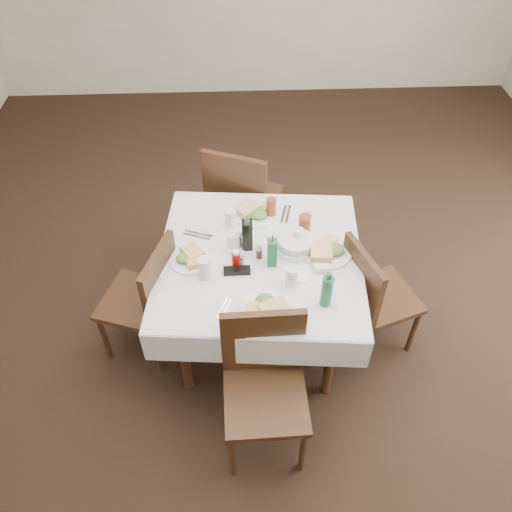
# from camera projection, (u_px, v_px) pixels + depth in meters

# --- Properties ---
(ground_plane) EXTENTS (7.00, 7.00, 0.00)m
(ground_plane) POSITION_uv_depth(u_px,v_px,m) (282.00, 319.00, 3.59)
(ground_plane) COLOR black
(room_shell) EXTENTS (6.04, 7.04, 2.80)m
(room_shell) POSITION_uv_depth(u_px,v_px,m) (296.00, 99.00, 2.38)
(room_shell) COLOR #C3B39A
(room_shell) RESTS_ON ground
(dining_table) EXTENTS (1.31, 1.31, 0.76)m
(dining_table) POSITION_uv_depth(u_px,v_px,m) (260.00, 266.00, 3.03)
(dining_table) COLOR black
(dining_table) RESTS_ON ground
(chair_north) EXTENTS (0.61, 0.61, 0.99)m
(chair_north) POSITION_uv_depth(u_px,v_px,m) (241.00, 197.00, 3.68)
(chair_north) COLOR black
(chair_north) RESTS_ON ground
(chair_south) EXTENTS (0.45, 0.45, 0.93)m
(chair_south) POSITION_uv_depth(u_px,v_px,m) (264.00, 376.00, 2.66)
(chair_south) COLOR black
(chair_south) RESTS_ON ground
(chair_east) EXTENTS (0.53, 0.53, 0.88)m
(chair_east) POSITION_uv_depth(u_px,v_px,m) (371.00, 293.00, 3.10)
(chair_east) COLOR black
(chair_east) RESTS_ON ground
(chair_west) EXTENTS (0.54, 0.54, 0.90)m
(chair_west) POSITION_uv_depth(u_px,v_px,m) (148.00, 296.00, 3.08)
(chair_west) COLOR black
(chair_west) RESTS_ON ground
(meal_north) EXTENTS (0.30, 0.30, 0.07)m
(meal_north) POSITION_uv_depth(u_px,v_px,m) (255.00, 211.00, 3.22)
(meal_north) COLOR white
(meal_north) RESTS_ON dining_table
(meal_south) EXTENTS (0.29, 0.29, 0.06)m
(meal_south) POSITION_uv_depth(u_px,v_px,m) (268.00, 309.00, 2.66)
(meal_south) COLOR white
(meal_south) RESTS_ON dining_table
(meal_east) EXTENTS (0.31, 0.31, 0.07)m
(meal_east) POSITION_uv_depth(u_px,v_px,m) (326.00, 250.00, 2.97)
(meal_east) COLOR white
(meal_east) RESTS_ON dining_table
(meal_west) EXTENTS (0.25, 0.25, 0.05)m
(meal_west) POSITION_uv_depth(u_px,v_px,m) (190.00, 257.00, 2.93)
(meal_west) COLOR white
(meal_west) RESTS_ON dining_table
(side_plate_a) EXTENTS (0.16, 0.16, 0.01)m
(side_plate_a) POSITION_uv_depth(u_px,v_px,m) (218.00, 228.00, 3.14)
(side_plate_a) COLOR white
(side_plate_a) RESTS_ON dining_table
(side_plate_b) EXTENTS (0.14, 0.14, 0.01)m
(side_plate_b) POSITION_uv_depth(u_px,v_px,m) (301.00, 274.00, 2.86)
(side_plate_b) COLOR white
(side_plate_b) RESTS_ON dining_table
(water_n) EXTENTS (0.07, 0.07, 0.13)m
(water_n) POSITION_uv_depth(u_px,v_px,m) (231.00, 219.00, 3.11)
(water_n) COLOR silver
(water_n) RESTS_ON dining_table
(water_s) EXTENTS (0.07, 0.07, 0.12)m
(water_s) POSITION_uv_depth(u_px,v_px,m) (292.00, 277.00, 2.77)
(water_s) COLOR silver
(water_s) RESTS_ON dining_table
(water_e) EXTENTS (0.06, 0.06, 0.12)m
(water_e) POSITION_uv_depth(u_px,v_px,m) (299.00, 237.00, 3.00)
(water_e) COLOR silver
(water_e) RESTS_ON dining_table
(water_w) EXTENTS (0.07, 0.07, 0.14)m
(water_w) POSITION_uv_depth(u_px,v_px,m) (205.00, 268.00, 2.81)
(water_w) COLOR silver
(water_w) RESTS_ON dining_table
(iced_tea_a) EXTENTS (0.06, 0.06, 0.13)m
(iced_tea_a) POSITION_uv_depth(u_px,v_px,m) (271.00, 208.00, 3.19)
(iced_tea_a) COLOR brown
(iced_tea_a) RESTS_ON dining_table
(iced_tea_b) EXTENTS (0.08, 0.08, 0.16)m
(iced_tea_b) POSITION_uv_depth(u_px,v_px,m) (304.00, 226.00, 3.04)
(iced_tea_b) COLOR brown
(iced_tea_b) RESTS_ON dining_table
(bread_basket) EXTENTS (0.24, 0.24, 0.08)m
(bread_basket) POSITION_uv_depth(u_px,v_px,m) (295.00, 244.00, 2.99)
(bread_basket) COLOR silver
(bread_basket) RESTS_ON dining_table
(oil_cruet_dark) EXTENTS (0.06, 0.06, 0.26)m
(oil_cruet_dark) POSITION_uv_depth(u_px,v_px,m) (247.00, 234.00, 2.94)
(oil_cruet_dark) COLOR black
(oil_cruet_dark) RESTS_ON dining_table
(oil_cruet_green) EXTENTS (0.06, 0.06, 0.24)m
(oil_cruet_green) POSITION_uv_depth(u_px,v_px,m) (272.00, 251.00, 2.85)
(oil_cruet_green) COLOR #186434
(oil_cruet_green) RESTS_ON dining_table
(ketchup_bottle) EXTENTS (0.05, 0.05, 0.12)m
(ketchup_bottle) POSITION_uv_depth(u_px,v_px,m) (236.00, 259.00, 2.88)
(ketchup_bottle) COLOR #B60904
(ketchup_bottle) RESTS_ON dining_table
(salt_shaker) EXTENTS (0.03, 0.03, 0.07)m
(salt_shaker) POSITION_uv_depth(u_px,v_px,m) (242.00, 261.00, 2.89)
(salt_shaker) COLOR white
(salt_shaker) RESTS_ON dining_table
(pepper_shaker) EXTENTS (0.04, 0.04, 0.08)m
(pepper_shaker) POSITION_uv_depth(u_px,v_px,m) (259.00, 253.00, 2.93)
(pepper_shaker) COLOR #412919
(pepper_shaker) RESTS_ON dining_table
(coffee_mug) EXTENTS (0.16, 0.15, 0.11)m
(coffee_mug) POSITION_uv_depth(u_px,v_px,m) (234.00, 240.00, 3.00)
(coffee_mug) COLOR white
(coffee_mug) RESTS_ON dining_table
(sunglasses) EXTENTS (0.16, 0.05, 0.03)m
(sunglasses) POSITION_uv_depth(u_px,v_px,m) (237.00, 271.00, 2.86)
(sunglasses) COLOR black
(sunglasses) RESTS_ON dining_table
(green_bottle) EXTENTS (0.06, 0.06, 0.24)m
(green_bottle) POSITION_uv_depth(u_px,v_px,m) (327.00, 291.00, 2.64)
(green_bottle) COLOR #186434
(green_bottle) RESTS_ON dining_table
(sugar_caddy) EXTENTS (0.09, 0.05, 0.04)m
(sugar_caddy) POSITION_uv_depth(u_px,v_px,m) (321.00, 268.00, 2.87)
(sugar_caddy) COLOR white
(sugar_caddy) RESTS_ON dining_table
(cutlery_n) EXTENTS (0.09, 0.19, 0.01)m
(cutlery_n) POSITION_uv_depth(u_px,v_px,m) (286.00, 214.00, 3.24)
(cutlery_n) COLOR silver
(cutlery_n) RESTS_ON dining_table
(cutlery_s) EXTENTS (0.09, 0.16, 0.01)m
(cutlery_s) POSITION_uv_depth(u_px,v_px,m) (224.00, 309.00, 2.68)
(cutlery_s) COLOR silver
(cutlery_s) RESTS_ON dining_table
(cutlery_e) EXTENTS (0.17, 0.07, 0.01)m
(cutlery_e) POSITION_uv_depth(u_px,v_px,m) (333.00, 270.00, 2.88)
(cutlery_e) COLOR silver
(cutlery_e) RESTS_ON dining_table
(cutlery_w) EXTENTS (0.18, 0.10, 0.01)m
(cutlery_w) POSITION_uv_depth(u_px,v_px,m) (197.00, 235.00, 3.09)
(cutlery_w) COLOR silver
(cutlery_w) RESTS_ON dining_table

